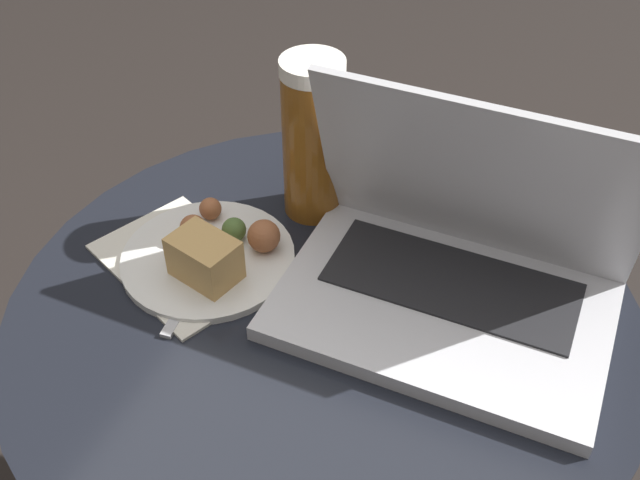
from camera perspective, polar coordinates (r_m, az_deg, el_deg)
The scene contains 6 objects.
table at distance 0.94m, azimuth 0.17°, elevation -11.97°, with size 0.68×0.68×0.54m.
napkin at distance 0.87m, azimuth -10.42°, elevation -1.65°, with size 0.24×0.20×0.00m.
laptop at distance 0.80m, azimuth 10.11°, elevation -1.99°, with size 0.34×0.23×0.23m.
beer_glass at distance 0.87m, azimuth -0.54°, elevation 7.70°, with size 0.07×0.07×0.20m.
snack_plate at distance 0.85m, azimuth -8.22°, elevation -0.94°, with size 0.20×0.20×0.06m.
fork at distance 0.86m, azimuth -8.70°, elevation -2.23°, with size 0.04×0.18×0.00m.
Camera 1 is at (0.22, -0.51, 1.12)m, focal length 42.00 mm.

